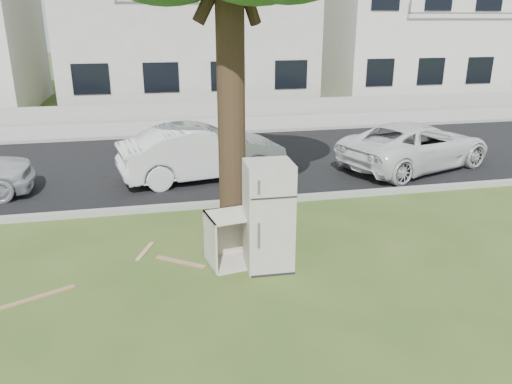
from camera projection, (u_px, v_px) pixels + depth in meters
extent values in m
plane|color=#334F1C|center=(273.00, 253.00, 8.66)|extent=(120.00, 120.00, 0.00)
cube|color=black|center=(222.00, 161.00, 14.20)|extent=(120.00, 7.00, 0.01)
cube|color=gray|center=(246.00, 204.00, 10.93)|extent=(120.00, 0.18, 0.12)
cube|color=gray|center=(207.00, 135.00, 17.49)|extent=(120.00, 0.18, 0.12)
cube|color=gray|center=(203.00, 127.00, 18.82)|extent=(120.00, 2.80, 0.01)
cube|color=gray|center=(198.00, 110.00, 20.19)|extent=(120.00, 0.15, 0.70)
cylinder|color=black|center=(231.00, 89.00, 9.40)|extent=(0.54, 0.54, 5.20)
cube|color=beige|center=(185.00, 25.00, 23.65)|extent=(11.00, 8.00, 7.20)
cube|color=beige|center=(415.00, 30.00, 26.13)|extent=(10.00, 8.00, 6.60)
cube|color=silver|center=(268.00, 216.00, 7.90)|extent=(0.75, 0.70, 1.77)
cube|color=beige|center=(242.00, 237.00, 8.22)|extent=(1.22, 0.87, 0.87)
cube|color=#976B49|center=(37.00, 297.00, 7.25)|extent=(1.02, 0.54, 0.02)
cube|color=#996B50|center=(180.00, 262.00, 8.31)|extent=(0.81, 0.62, 0.02)
cube|color=tan|center=(145.00, 251.00, 8.70)|extent=(0.34, 0.70, 0.02)
imported|color=silver|center=(203.00, 152.00, 12.52)|extent=(4.36, 2.20, 1.37)
imported|color=silver|center=(416.00, 145.00, 13.45)|extent=(4.88, 3.47, 1.24)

